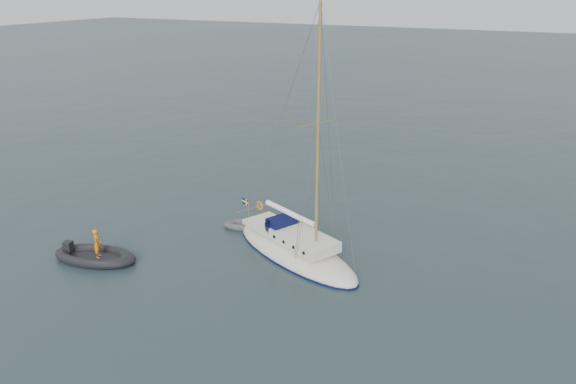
% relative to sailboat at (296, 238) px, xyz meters
% --- Properties ---
extents(ground, '(300.00, 300.00, 0.00)m').
position_rel_sailboat_xyz_m(ground, '(-0.67, -1.13, -0.96)').
color(ground, black).
rests_on(ground, ground).
extents(sailboat, '(8.91, 2.67, 12.69)m').
position_rel_sailboat_xyz_m(sailboat, '(0.00, 0.00, 0.00)').
color(sailboat, beige).
rests_on(sailboat, ground).
extents(dinghy, '(2.52, 1.14, 0.36)m').
position_rel_sailboat_xyz_m(dinghy, '(-3.95, 1.84, -0.80)').
color(dinghy, '#45464A').
rests_on(dinghy, ground).
extents(rib, '(4.31, 1.96, 1.70)m').
position_rel_sailboat_xyz_m(rib, '(-8.60, -4.84, -0.70)').
color(rib, black).
rests_on(rib, ground).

